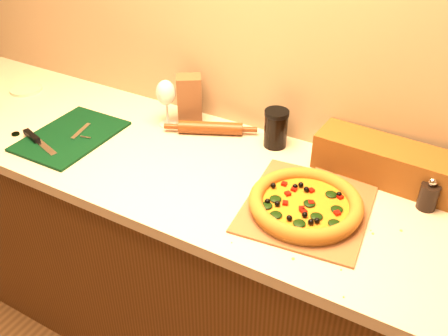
# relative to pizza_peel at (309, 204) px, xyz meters

# --- Properties ---
(cabinet) EXTENTS (2.80, 0.65, 0.86)m
(cabinet) POSITION_rel_pizza_peel_xyz_m (-0.36, 0.02, -0.47)
(cabinet) COLOR #4A2B0F
(cabinet) RESTS_ON ground
(countertop) EXTENTS (2.84, 0.68, 0.04)m
(countertop) POSITION_rel_pizza_peel_xyz_m (-0.36, 0.02, -0.02)
(countertop) COLOR beige
(countertop) RESTS_ON cabinet
(pizza_peel) EXTENTS (0.40, 0.56, 0.01)m
(pizza_peel) POSITION_rel_pizza_peel_xyz_m (0.00, 0.00, 0.00)
(pizza_peel) COLOR brown
(pizza_peel) RESTS_ON countertop
(pizza) EXTENTS (0.34, 0.34, 0.05)m
(pizza) POSITION_rel_pizza_peel_xyz_m (0.00, -0.04, 0.03)
(pizza) COLOR gold
(pizza) RESTS_ON pizza_peel
(cutting_board) EXTENTS (0.29, 0.38, 0.03)m
(cutting_board) POSITION_rel_pizza_peel_xyz_m (-0.92, -0.07, 0.00)
(cutting_board) COLOR black
(cutting_board) RESTS_ON countertop
(bottle_cap) EXTENTS (0.04, 0.04, 0.01)m
(bottle_cap) POSITION_rel_pizza_peel_xyz_m (-1.11, -0.15, -0.00)
(bottle_cap) COLOR black
(bottle_cap) RESTS_ON countertop
(pepper_grinder) EXTENTS (0.06, 0.06, 0.11)m
(pepper_grinder) POSITION_rel_pizza_peel_xyz_m (0.31, 0.16, 0.04)
(pepper_grinder) COLOR black
(pepper_grinder) RESTS_ON countertop
(rolling_pin) EXTENTS (0.32, 0.17, 0.05)m
(rolling_pin) POSITION_rel_pizza_peel_xyz_m (-0.48, 0.22, 0.02)
(rolling_pin) COLOR #54200E
(rolling_pin) RESTS_ON countertop
(bread_bag) EXTENTS (0.46, 0.17, 0.12)m
(bread_bag) POSITION_rel_pizza_peel_xyz_m (0.15, 0.26, 0.06)
(bread_bag) COLOR brown
(bread_bag) RESTS_ON countertop
(wine_glass) EXTENTS (0.07, 0.07, 0.18)m
(wine_glass) POSITION_rel_pizza_peel_xyz_m (-0.66, 0.19, 0.13)
(wine_glass) COLOR silver
(wine_glass) RESTS_ON countertop
(paper_bag) EXTENTS (0.12, 0.11, 0.18)m
(paper_bag) POSITION_rel_pizza_peel_xyz_m (-0.60, 0.27, 0.09)
(paper_bag) COLOR brown
(paper_bag) RESTS_ON countertop
(dark_jar) EXTENTS (0.09, 0.09, 0.14)m
(dark_jar) POSITION_rel_pizza_peel_xyz_m (-0.24, 0.26, 0.07)
(dark_jar) COLOR black
(dark_jar) RESTS_ON countertop
(side_plate) EXTENTS (0.18, 0.18, 0.01)m
(side_plate) POSITION_rel_pizza_peel_xyz_m (-1.37, 0.13, 0.00)
(side_plate) COLOR beige
(side_plate) RESTS_ON countertop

